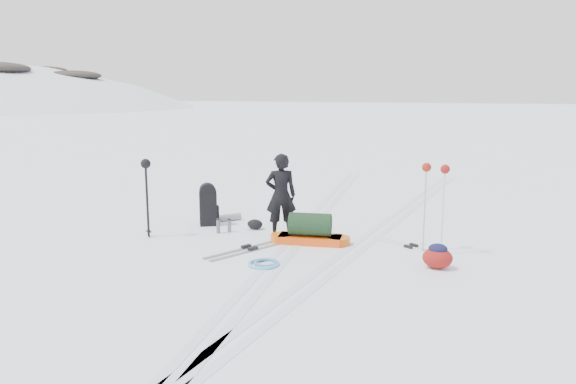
% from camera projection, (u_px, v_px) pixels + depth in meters
% --- Properties ---
extents(ground, '(200.00, 200.00, 0.00)m').
position_uv_depth(ground, '(290.00, 247.00, 10.01)').
color(ground, white).
rests_on(ground, ground).
extents(ski_tracks, '(3.38, 17.97, 0.01)m').
position_uv_depth(ski_tracks, '(335.00, 237.00, 10.64)').
color(ski_tracks, silver).
rests_on(ski_tracks, ground).
extents(skier, '(0.68, 0.58, 1.59)m').
position_uv_depth(skier, '(281.00, 195.00, 10.57)').
color(skier, black).
rests_on(skier, ground).
extents(pulk_sled, '(1.50, 0.61, 0.56)m').
position_uv_depth(pulk_sled, '(310.00, 232.00, 10.20)').
color(pulk_sled, '#F14A0E').
rests_on(pulk_sled, ground).
extents(expedition_rucksack, '(0.69, 0.92, 0.88)m').
position_uv_depth(expedition_rucksack, '(211.00, 205.00, 11.54)').
color(expedition_rucksack, black).
rests_on(expedition_rucksack, ground).
extents(ski_poles_black, '(0.19, 0.19, 1.50)m').
position_uv_depth(ski_poles_black, '(146.00, 173.00, 10.43)').
color(ski_poles_black, black).
rests_on(ski_poles_black, ground).
extents(ski_poles_silver, '(0.47, 0.29, 1.54)m').
position_uv_depth(ski_poles_silver, '(435.00, 178.00, 9.41)').
color(ski_poles_silver, '#A9ABB0').
rests_on(ski_poles_silver, ground).
extents(touring_skis_grey, '(1.10, 1.73, 0.07)m').
position_uv_depth(touring_skis_grey, '(249.00, 249.00, 9.82)').
color(touring_skis_grey, gray).
rests_on(touring_skis_grey, ground).
extents(touring_skis_white, '(1.47, 1.05, 0.06)m').
position_uv_depth(touring_skis_white, '(411.00, 247.00, 9.93)').
color(touring_skis_white, silver).
rests_on(touring_skis_white, ground).
extents(rope_coil, '(0.59, 0.59, 0.06)m').
position_uv_depth(rope_coil, '(265.00, 263.00, 8.95)').
color(rope_coil, '#58B3D7').
rests_on(rope_coil, ground).
extents(small_daypack, '(0.48, 0.37, 0.40)m').
position_uv_depth(small_daypack, '(438.00, 256.00, 8.77)').
color(small_daypack, maroon).
rests_on(small_daypack, ground).
extents(thermos_pair, '(0.25, 0.22, 0.29)m').
position_uv_depth(thermos_pair, '(224.00, 226.00, 10.95)').
color(thermos_pair, '#595C61').
rests_on(thermos_pair, ground).
extents(stuff_sack, '(0.36, 0.30, 0.20)m').
position_uv_depth(stuff_sack, '(255.00, 224.00, 11.24)').
color(stuff_sack, black).
rests_on(stuff_sack, ground).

